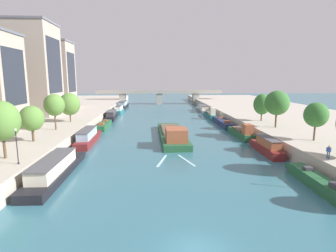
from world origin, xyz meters
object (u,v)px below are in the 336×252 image
(moored_boat_left_midway, at_px, (104,125))
(lamppost_left_bank, at_px, (17,145))
(moored_boat_right_lone, at_px, (203,109))
(tree_right_by_lamp, at_px, (316,115))
(barge_midriver, at_px, (172,134))
(moored_boat_left_near, at_px, (119,110))
(person_on_quay, at_px, (329,151))
(moored_boat_left_end, at_px, (88,137))
(tree_left_far, at_px, (2,121))
(tree_left_distant, at_px, (54,105))
(moored_boat_right_downstream, at_px, (242,132))
(moored_boat_right_midway, at_px, (223,122))
(bridge_far, at_px, (159,95))
(moored_boat_right_far, at_px, (210,114))
(moored_boat_left_far, at_px, (123,105))
(moored_boat_right_end, at_px, (267,146))
(tree_left_by_lamp, at_px, (70,104))
(tree_right_past_mid, at_px, (262,104))
(tree_right_end_of_row, at_px, (277,103))
(moored_boat_right_second, at_px, (317,182))
(moored_boat_left_downstream, at_px, (112,115))
(tree_left_third, at_px, (32,118))

(moored_boat_left_midway, xyz_separation_m, lamppost_left_bank, (-3.25, -36.17, 3.99))
(moored_boat_right_lone, bearing_deg, tree_right_by_lamp, -82.97)
(barge_midriver, relative_size, moored_boat_left_near, 2.11)
(barge_midriver, height_order, person_on_quay, person_on_quay)
(moored_boat_left_end, xyz_separation_m, moored_boat_left_near, (0.36, 45.58, -0.05))
(tree_left_far, relative_size, tree_left_distant, 1.04)
(moored_boat_right_downstream, distance_m, tree_right_by_lamp, 16.33)
(moored_boat_right_midway, relative_size, bridge_far, 0.26)
(moored_boat_right_lone, height_order, bridge_far, bridge_far)
(moored_boat_left_end, height_order, tree_right_by_lamp, tree_right_by_lamp)
(barge_midriver, height_order, moored_boat_right_far, moored_boat_right_far)
(barge_midriver, height_order, moored_boat_right_midway, barge_midriver)
(moored_boat_left_far, bearing_deg, moored_boat_left_end, -89.91)
(moored_boat_left_near, distance_m, tree_left_distant, 45.17)
(moored_boat_right_lone, bearing_deg, moored_boat_left_near, -176.09)
(barge_midriver, relative_size, moored_boat_right_downstream, 2.10)
(moored_boat_right_midway, bearing_deg, tree_left_far, -135.39)
(moored_boat_left_end, relative_size, moored_boat_right_end, 1.29)
(moored_boat_left_near, height_order, moored_boat_left_far, moored_boat_left_far)
(tree_left_distant, bearing_deg, moored_boat_right_downstream, 3.39)
(moored_boat_right_end, height_order, tree_left_by_lamp, tree_left_by_lamp)
(moored_boat_left_end, distance_m, tree_right_past_mid, 38.86)
(moored_boat_left_midway, xyz_separation_m, tree_right_end_of_row, (36.64, -14.62, 6.58))
(lamppost_left_bank, bearing_deg, tree_left_distant, 98.31)
(moored_boat_right_far, height_order, tree_right_by_lamp, tree_right_by_lamp)
(tree_right_end_of_row, xyz_separation_m, tree_right_past_mid, (0.47, 8.48, -1.07))
(moored_boat_left_midway, distance_m, tree_right_by_lamp, 46.22)
(moored_boat_left_end, xyz_separation_m, tree_right_by_lamp, (37.65, -10.17, 5.30))
(moored_boat_right_second, height_order, moored_boat_right_end, moored_boat_right_end)
(tree_right_past_mid, bearing_deg, tree_left_far, -147.41)
(tree_right_by_lamp, distance_m, tree_right_end_of_row, 11.76)
(moored_boat_left_end, relative_size, moored_boat_left_near, 1.19)
(moored_boat_right_far, bearing_deg, moored_boat_right_lone, 87.76)
(tree_left_by_lamp, bearing_deg, moored_boat_left_downstream, 72.77)
(moored_boat_left_near, height_order, moored_boat_right_second, moored_boat_left_near)
(moored_boat_right_lone, bearing_deg, moored_boat_left_end, -122.65)
(barge_midriver, distance_m, moored_boat_right_midway, 21.20)
(tree_right_end_of_row, bearing_deg, barge_midriver, 176.65)
(tree_left_third, bearing_deg, tree_left_far, -86.88)
(tree_right_by_lamp, relative_size, person_on_quay, 3.70)
(tree_left_distant, bearing_deg, moored_boat_left_downstream, 78.41)
(moored_boat_right_midway, height_order, tree_right_by_lamp, tree_right_by_lamp)
(moored_boat_right_end, bearing_deg, moored_boat_left_end, 164.07)
(moored_boat_left_downstream, bearing_deg, lamppost_left_bank, -93.33)
(moored_boat_left_midway, distance_m, moored_boat_right_end, 39.48)
(barge_midriver, bearing_deg, moored_boat_left_near, 110.23)
(moored_boat_left_end, height_order, moored_boat_left_far, moored_boat_left_far)
(moored_boat_left_far, xyz_separation_m, tree_left_by_lamp, (-6.27, -49.85, 5.16))
(tree_left_distant, distance_m, lamppost_left_bank, 21.68)
(moored_boat_right_far, bearing_deg, person_on_quay, -85.83)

